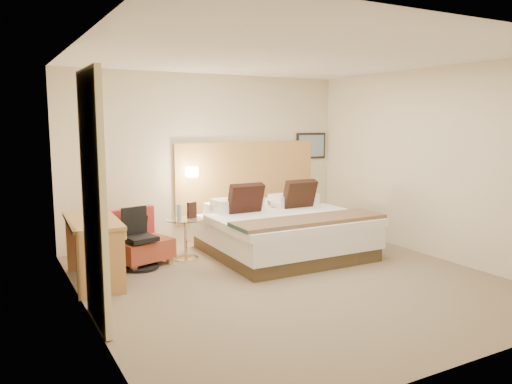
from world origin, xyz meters
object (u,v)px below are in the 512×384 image
bed (283,231)px  lounge_chair (139,242)px  desk (95,232)px  desk_chair (139,244)px  side_table (185,237)px

bed → lounge_chair: size_ratio=2.56×
lounge_chair → desk: size_ratio=0.67×
lounge_chair → desk_chair: bearing=-104.9°
lounge_chair → side_table: lounge_chair is taller
desk_chair → desk: bearing=-153.4°
side_table → desk: desk is taller
bed → side_table: bed is taller
lounge_chair → desk: 0.92m
side_table → desk: bearing=-161.8°
desk → desk_chair: 0.75m
desk_chair → side_table: bearing=10.0°
lounge_chair → desk: (-0.68, -0.53, 0.32)m
desk → lounge_chair: bearing=37.9°
bed → lounge_chair: 2.07m
bed → desk_chair: bed is taller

